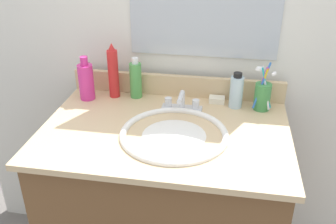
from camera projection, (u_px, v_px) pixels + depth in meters
vanity_cabinet at (165, 220)px, 1.58m from camera, size 0.86×0.56×0.83m
countertop at (165, 131)px, 1.38m from camera, size 0.90×0.61×0.02m
backsplash at (177, 85)px, 1.61m from camera, size 0.90×0.02×0.09m
back_wall at (178, 129)px, 1.78m from camera, size 2.00×0.04×1.30m
sink_basin at (174, 142)px, 1.35m from camera, size 0.39×0.39×0.11m
faucet at (182, 104)px, 1.49m from camera, size 0.16×0.10×0.08m
bottle_gel_clear at (236, 91)px, 1.50m from camera, size 0.05×0.05×0.15m
bottle_toner_green at (136, 80)px, 1.58m from camera, size 0.05×0.05×0.17m
bottle_spray_red at (113, 72)px, 1.57m from camera, size 0.04×0.04×0.23m
bottle_soap_pink at (86, 81)px, 1.56m from camera, size 0.06×0.06×0.19m
cup_green at (262, 95)px, 1.49m from camera, size 0.08×0.08×0.20m
soap_bar at (217, 100)px, 1.56m from camera, size 0.06×0.04×0.02m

